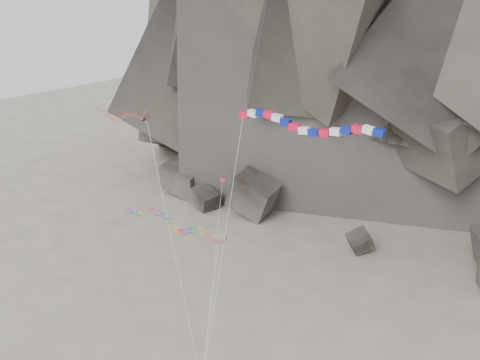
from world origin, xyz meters
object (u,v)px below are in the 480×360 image
Objects in this scene: delta_kite at (116,114)px; pennant_kite at (218,223)px; banner_kite at (305,125)px; parafoil_kite at (167,220)px.

pennant_kite is (12.76, 0.35, -8.62)m from delta_kite.
delta_kite is 0.91× the size of banner_kite.
pennant_kite is (-10.03, 1.60, -11.27)m from banner_kite.
parafoil_kite is (-14.13, -0.90, -11.15)m from banner_kite.
parafoil_kite is 4.80m from pennant_kite.
banner_kite is 1.81× the size of parafoil_kite.
banner_kite reaches higher than parafoil_kite.
banner_kite reaches higher than pennant_kite.
parafoil_kite is at bearing -15.39° from delta_kite.
pennant_kite reaches higher than parafoil_kite.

